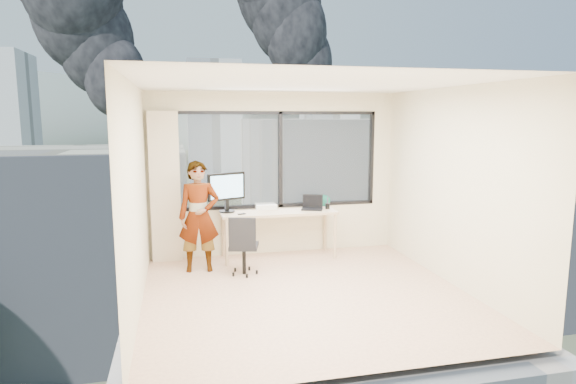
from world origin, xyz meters
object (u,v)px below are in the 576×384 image
object	(u,v)px
game_console	(266,206)
laptop	(312,203)
person	(199,216)
handbag	(323,201)
monitor	(227,192)
chair	(244,244)
desk	(279,234)

from	to	relation	value
game_console	laptop	world-z (taller)	laptop
person	handbag	bearing A→B (deg)	19.29
game_console	laptop	xyz separation A→B (m)	(0.70, -0.25, 0.07)
monitor	game_console	xyz separation A→B (m)	(0.64, 0.14, -0.27)
chair	monitor	size ratio (longest dim) A/B	1.40
handbag	game_console	bearing A→B (deg)	176.82
desk	person	xyz separation A→B (m)	(-1.25, -0.40, 0.42)
chair	game_console	size ratio (longest dim) A/B	2.66
chair	monitor	bearing A→B (deg)	114.53
laptop	handbag	bearing A→B (deg)	64.85
person	game_console	world-z (taller)	person
laptop	chair	bearing A→B (deg)	-128.52
desk	chair	bearing A→B (deg)	-132.40
desk	person	world-z (taller)	person
monitor	laptop	distance (m)	1.36
desk	chair	xyz separation A→B (m)	(-0.65, -0.71, 0.06)
monitor	laptop	xyz separation A→B (m)	(1.34, -0.11, -0.21)
monitor	handbag	bearing A→B (deg)	-16.81
desk	laptop	distance (m)	0.72
monitor	handbag	distance (m)	1.62
person	laptop	size ratio (longest dim) A/B	4.64
chair	game_console	world-z (taller)	chair
chair	laptop	bearing A→B (deg)	44.07
chair	person	bearing A→B (deg)	166.20
chair	game_console	bearing A→B (deg)	76.60
monitor	laptop	size ratio (longest dim) A/B	1.81
game_console	handbag	bearing A→B (deg)	-0.55
game_console	handbag	distance (m)	0.97
chair	person	world-z (taller)	person
handbag	laptop	bearing A→B (deg)	-139.64
person	monitor	bearing A→B (deg)	49.55
monitor	person	bearing A→B (deg)	-154.56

